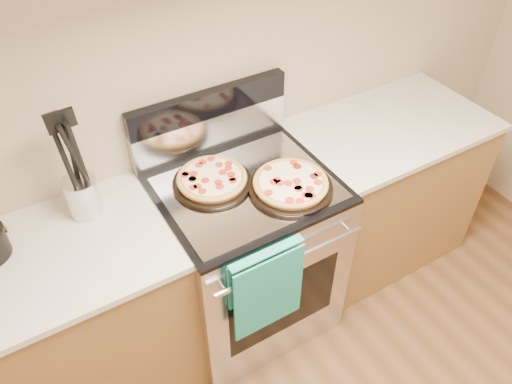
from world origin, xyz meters
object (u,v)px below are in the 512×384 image
pepperoni_pizza_back (212,180)px  utensil_crock (83,196)px  range_body (246,256)px  pepperoni_pizza_front (291,185)px

pepperoni_pizza_back → utensil_crock: size_ratio=1.99×
utensil_crock → range_body: bearing=-17.0°
pepperoni_pizza_back → range_body: bearing=-30.1°
pepperoni_pizza_front → utensil_crock: bearing=157.5°
pepperoni_pizza_back → pepperoni_pizza_front: (0.27, -0.20, 0.00)m
pepperoni_pizza_front → pepperoni_pizza_back: bearing=143.5°
pepperoni_pizza_back → utensil_crock: 0.53m
pepperoni_pizza_back → utensil_crock: (-0.51, 0.12, 0.05)m
range_body → utensil_crock: 0.86m
range_body → pepperoni_pizza_back: size_ratio=2.68×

